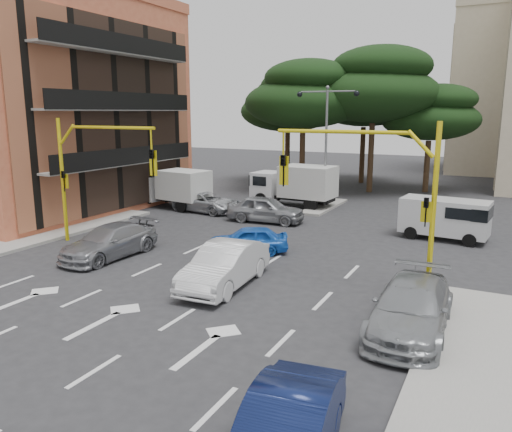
% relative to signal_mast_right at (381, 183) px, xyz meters
% --- Properties ---
extents(ground, '(120.00, 120.00, 0.00)m').
position_rel_signal_mast_right_xyz_m(ground, '(-6.80, -1.99, -3.88)').
color(ground, '#28282B').
rests_on(ground, ground).
extents(median_strip, '(1.40, 6.00, 0.15)m').
position_rel_signal_mast_right_xyz_m(median_strip, '(-6.80, 14.01, -3.81)').
color(median_strip, gray).
rests_on(median_strip, ground).
extents(apartment_orange, '(15.19, 16.15, 13.70)m').
position_rel_signal_mast_right_xyz_m(apartment_orange, '(-24.76, 6.01, 2.97)').
color(apartment_orange, '#BD543B').
rests_on(apartment_orange, ground).
extents(pine_left_near, '(9.15, 9.15, 10.23)m').
position_rel_signal_mast_right_xyz_m(pine_left_near, '(-10.75, 19.96, 3.72)').
color(pine_left_near, '#382616').
rests_on(pine_left_near, ground).
extents(pine_center, '(9.98, 9.98, 11.16)m').
position_rel_signal_mast_right_xyz_m(pine_center, '(-5.75, 21.96, 4.41)').
color(pine_center, '#382616').
rests_on(pine_center, ground).
extents(pine_left_far, '(8.32, 8.32, 9.30)m').
position_rel_signal_mast_right_xyz_m(pine_left_far, '(-13.75, 23.96, 3.03)').
color(pine_left_far, '#382616').
rests_on(pine_left_far, ground).
extents(pine_right, '(7.49, 7.49, 8.37)m').
position_rel_signal_mast_right_xyz_m(pine_right, '(-1.75, 23.96, 2.33)').
color(pine_right, '#382616').
rests_on(pine_right, ground).
extents(pine_back, '(9.15, 9.15, 10.23)m').
position_rel_signal_mast_right_xyz_m(pine_back, '(-7.75, 26.96, 3.72)').
color(pine_back, '#382616').
rests_on(pine_back, ground).
extents(signal_mast_right, '(5.79, 0.37, 6.00)m').
position_rel_signal_mast_right_xyz_m(signal_mast_right, '(0.00, 0.00, 0.00)').
color(signal_mast_right, yellow).
rests_on(signal_mast_right, ground).
extents(signal_mast_left, '(5.79, 0.37, 6.00)m').
position_rel_signal_mast_right_xyz_m(signal_mast_left, '(-13.61, 0.00, 0.00)').
color(signal_mast_left, yellow).
rests_on(signal_mast_left, ground).
extents(street_lamp_center, '(4.16, 0.36, 7.77)m').
position_rel_signal_mast_right_xyz_m(street_lamp_center, '(-6.80, 14.01, 1.54)').
color(street_lamp_center, slate).
rests_on(street_lamp_center, median_strip).
extents(car_white_hatch, '(1.99, 4.89, 1.58)m').
position_rel_signal_mast_right_xyz_m(car_white_hatch, '(-5.02, -2.20, -3.10)').
color(car_white_hatch, silver).
rests_on(car_white_hatch, ground).
extents(car_blue_compact, '(3.87, 2.96, 1.23)m').
position_rel_signal_mast_right_xyz_m(car_blue_compact, '(-6.30, 2.09, -3.27)').
color(car_blue_compact, blue).
rests_on(car_blue_compact, ground).
extents(car_silver_wagon, '(2.20, 4.94, 1.41)m').
position_rel_signal_mast_right_xyz_m(car_silver_wagon, '(-11.44, -1.24, -3.18)').
color(car_silver_wagon, gray).
rests_on(car_silver_wagon, ground).
extents(car_silver_cross_a, '(4.67, 2.52, 1.25)m').
position_rel_signal_mast_right_xyz_m(car_silver_cross_a, '(-13.09, 9.24, -3.26)').
color(car_silver_cross_a, '#A1A3A8').
rests_on(car_silver_cross_a, ground).
extents(car_silver_cross_b, '(4.63, 2.21, 1.53)m').
position_rel_signal_mast_right_xyz_m(car_silver_cross_b, '(-8.39, 8.27, -3.12)').
color(car_silver_cross_b, gray).
rests_on(car_silver_cross_b, ground).
extents(car_silver_parked, '(2.23, 5.17, 1.48)m').
position_rel_signal_mast_right_xyz_m(car_silver_parked, '(1.76, -3.14, -3.14)').
color(car_silver_parked, gray).
rests_on(car_silver_parked, ground).
extents(van_white, '(4.31, 2.28, 2.07)m').
position_rel_signal_mast_right_xyz_m(van_white, '(1.31, 8.73, -2.85)').
color(van_white, silver).
rests_on(van_white, ground).
extents(box_truck_a, '(5.42, 2.83, 2.55)m').
position_rel_signal_mast_right_xyz_m(box_truck_a, '(-15.80, 9.53, -2.61)').
color(box_truck_a, white).
rests_on(box_truck_a, ground).
extents(box_truck_b, '(5.82, 2.71, 2.80)m').
position_rel_signal_mast_right_xyz_m(box_truck_b, '(-8.81, 13.51, -2.48)').
color(box_truck_b, silver).
rests_on(box_truck_b, ground).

